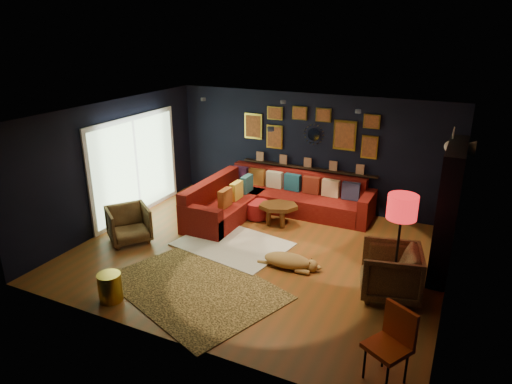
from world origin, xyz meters
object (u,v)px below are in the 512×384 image
at_px(sectional, 267,200).
at_px(gold_stool, 110,287).
at_px(armchair_left, 129,223).
at_px(orange_chair, 393,339).
at_px(floor_lamp, 402,212).
at_px(dog, 288,258).
at_px(coffee_table, 278,208).
at_px(armchair_right, 391,270).
at_px(pouf, 258,210).

height_order(sectional, gold_stool, sectional).
xyz_separation_m(armchair_left, orange_chair, (5.27, -1.58, 0.18)).
distance_m(gold_stool, floor_lamp, 4.56).
bearing_deg(armchair_left, sectional, -0.99).
bearing_deg(gold_stool, sectional, 79.71).
xyz_separation_m(sectional, floor_lamp, (3.11, -2.04, 1.06)).
bearing_deg(orange_chair, dog, 167.08).
relative_size(gold_stool, dog, 0.39).
xyz_separation_m(coffee_table, orange_chair, (2.96, -3.57, 0.20)).
height_order(coffee_table, armchair_left, armchair_left).
relative_size(coffee_table, gold_stool, 2.26).
distance_m(sectional, gold_stool, 4.23).
relative_size(sectional, coffee_table, 3.37).
distance_m(sectional, armchair_left, 3.05).
bearing_deg(orange_chair, armchair_left, -166.85).
xyz_separation_m(armchair_right, dog, (-1.74, 0.10, -0.25)).
distance_m(coffee_table, pouf, 0.57).
height_order(sectional, armchair_right, armchair_right).
height_order(gold_stool, floor_lamp, floor_lamp).
bearing_deg(dog, floor_lamp, -4.06).
xyz_separation_m(sectional, coffee_table, (0.44, -0.42, 0.04)).
distance_m(floor_lamp, dog, 2.15).
distance_m(coffee_table, orange_chair, 4.64).
distance_m(pouf, armchair_left, 2.76).
bearing_deg(pouf, sectional, 73.32).
bearing_deg(pouf, armchair_right, -30.36).
xyz_separation_m(pouf, orange_chair, (3.50, -3.68, 0.36)).
bearing_deg(armchair_left, floor_lamp, -48.94).
height_order(armchair_left, armchair_right, armchair_right).
relative_size(armchair_right, dog, 0.78).
bearing_deg(sectional, pouf, -106.68).
bearing_deg(armchair_right, orange_chair, -2.25).
relative_size(armchair_left, floor_lamp, 0.47).
bearing_deg(sectional, dog, -57.34).
height_order(coffee_table, armchair_right, armchair_right).
bearing_deg(pouf, gold_stool, -99.77).
height_order(sectional, dog, sectional).
bearing_deg(gold_stool, pouf, 80.23).
bearing_deg(sectional, gold_stool, -100.29).
relative_size(pouf, floor_lamp, 0.32).
xyz_separation_m(sectional, dog, (1.32, -2.06, -0.13)).
distance_m(coffee_table, armchair_left, 3.05).
relative_size(sectional, orange_chair, 3.59).
bearing_deg(pouf, dog, -51.11).
bearing_deg(armchair_right, pouf, -133.16).
bearing_deg(armchair_right, gold_stool, -75.15).
distance_m(pouf, dog, 2.25).
distance_m(armchair_right, floor_lamp, 0.94).
relative_size(gold_stool, orange_chair, 0.47).
bearing_deg(coffee_table, armchair_left, -139.20).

